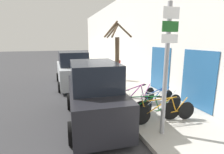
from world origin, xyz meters
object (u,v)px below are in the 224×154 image
object	(u,v)px
signpost	(166,67)
bicycle_3	(158,102)
street_tree	(117,60)
bicycle_0	(165,111)
bicycle_2	(159,104)
bicycle_1	(148,109)
parked_car_0	(94,95)
bicycle_4	(137,99)
parked_car_1	(73,70)
pedestrian_near	(118,67)

from	to	relation	value
signpost	bicycle_3	size ratio (longest dim) A/B	1.84
street_tree	bicycle_0	bearing A→B (deg)	-78.09
bicycle_2	bicycle_3	world-z (taller)	bicycle_3
signpost	bicycle_1	bearing A→B (deg)	87.81
signpost	parked_car_0	distance (m)	2.76
bicycle_0	street_tree	bearing A→B (deg)	15.50
signpost	bicycle_4	distance (m)	2.64
signpost	bicycle_3	bearing A→B (deg)	62.13
parked_car_1	bicycle_3	bearing A→B (deg)	-65.72
bicycle_4	parked_car_0	bearing A→B (deg)	72.87
bicycle_4	pedestrian_near	size ratio (longest dim) A/B	1.44
signpost	parked_car_1	bearing A→B (deg)	104.81
bicycle_1	parked_car_1	world-z (taller)	parked_car_1
bicycle_0	bicycle_4	world-z (taller)	bicycle_4
bicycle_0	bicycle_1	bearing A→B (deg)	56.37
parked_car_1	bicycle_2	bearing A→B (deg)	-67.66
signpost	bicycle_3	xyz separation A→B (m)	(0.80, 1.51, -1.67)
signpost	parked_car_0	size ratio (longest dim) A/B	0.86
bicycle_0	bicycle_3	xyz separation A→B (m)	(0.30, 0.88, 0.01)
signpost	bicycle_1	distance (m)	1.95
bicycle_3	pedestrian_near	world-z (taller)	pedestrian_near
bicycle_4	pedestrian_near	bearing A→B (deg)	-37.49
signpost	street_tree	xyz separation A→B (m)	(-0.17, 3.80, -0.23)
parked_car_0	signpost	bearing A→B (deg)	-41.83
bicycle_1	bicycle_2	bearing A→B (deg)	-46.97
bicycle_3	bicycle_1	bearing A→B (deg)	99.43
signpost	bicycle_2	xyz separation A→B (m)	(0.67, 1.27, -1.67)
pedestrian_near	bicycle_0	bearing A→B (deg)	-88.27
parked_car_1	street_tree	world-z (taller)	street_tree
bicycle_1	pedestrian_near	size ratio (longest dim) A/B	1.31
bicycle_1	parked_car_0	size ratio (longest dim) A/B	0.48
bicycle_1	street_tree	size ratio (longest dim) A/B	0.58
signpost	pedestrian_near	distance (m)	7.43
signpost	street_tree	bearing A→B (deg)	92.49
signpost	parked_car_1	distance (m)	7.73
signpost	bicycle_1	world-z (taller)	signpost
parked_car_0	pedestrian_near	distance (m)	6.22
bicycle_1	bicycle_2	world-z (taller)	bicycle_2
bicycle_0	bicycle_2	world-z (taller)	bicycle_2
signpost	parked_car_1	world-z (taller)	signpost
parked_car_1	pedestrian_near	distance (m)	3.11
bicycle_4	bicycle_1	bearing A→B (deg)	149.33
signpost	bicycle_4	world-z (taller)	signpost
signpost	bicycle_2	distance (m)	2.20
pedestrian_near	street_tree	size ratio (longest dim) A/B	0.44
bicycle_0	bicycle_3	size ratio (longest dim) A/B	1.14
bicycle_0	bicycle_4	bearing A→B (deg)	18.63
signpost	bicycle_4	size ratio (longest dim) A/B	1.62
signpost	parked_car_1	xyz separation A→B (m)	(-1.95, 7.38, -1.20)
parked_car_0	parked_car_1	world-z (taller)	parked_car_1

